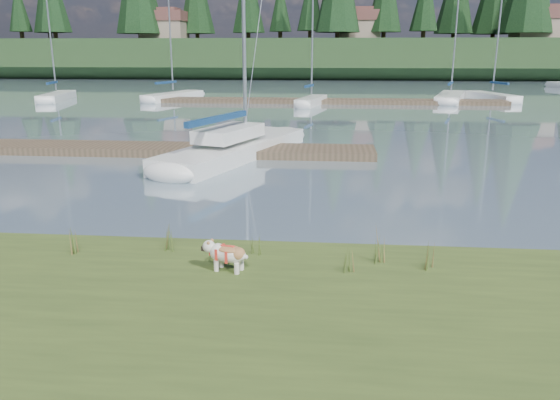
# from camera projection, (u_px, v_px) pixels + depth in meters

# --- Properties ---
(ground) EXTENTS (200.00, 200.00, 0.00)m
(ground) POSITION_uv_depth(u_px,v_px,m) (300.00, 103.00, 40.75)
(ground) COLOR gray
(ground) RESTS_ON ground
(bank) EXTENTS (60.00, 9.00, 0.35)m
(bank) POSITION_uv_depth(u_px,v_px,m) (119.00, 387.00, 6.15)
(bank) COLOR #415421
(bank) RESTS_ON ground
(ridge) EXTENTS (200.00, 20.00, 5.00)m
(ridge) POSITION_uv_depth(u_px,v_px,m) (316.00, 59.00, 81.36)
(ridge) COLOR #1B3118
(ridge) RESTS_ON ground
(bulldog) EXTENTS (0.81, 0.44, 0.47)m
(bulldog) POSITION_uv_depth(u_px,v_px,m) (227.00, 253.00, 8.87)
(bulldog) COLOR silver
(bulldog) RESTS_ON bank
(sailboat_main) EXTENTS (4.94, 9.57, 13.60)m
(sailboat_main) POSITION_uv_depth(u_px,v_px,m) (245.00, 143.00, 20.73)
(sailboat_main) COLOR white
(sailboat_main) RESTS_ON ground
(dock_near) EXTENTS (16.00, 2.00, 0.30)m
(dock_near) POSITION_uv_depth(u_px,v_px,m) (164.00, 149.00, 20.90)
(dock_near) COLOR #4C3D2C
(dock_near) RESTS_ON ground
(dock_far) EXTENTS (26.00, 2.20, 0.30)m
(dock_far) POSITION_uv_depth(u_px,v_px,m) (326.00, 101.00, 40.54)
(dock_far) COLOR #4C3D2C
(dock_far) RESTS_ON ground
(sailboat_bg_0) EXTENTS (2.80, 7.29, 10.47)m
(sailboat_bg_0) POSITION_uv_depth(u_px,v_px,m) (59.00, 95.00, 43.43)
(sailboat_bg_0) COLOR white
(sailboat_bg_0) RESTS_ON ground
(sailboat_bg_1) EXTENTS (3.80, 7.43, 11.06)m
(sailboat_bg_1) POSITION_uv_depth(u_px,v_px,m) (178.00, 95.00, 43.71)
(sailboat_bg_1) COLOR white
(sailboat_bg_1) RESTS_ON ground
(sailboat_bg_2) EXTENTS (2.33, 5.89, 8.94)m
(sailboat_bg_2) POSITION_uv_depth(u_px,v_px,m) (313.00, 100.00, 39.48)
(sailboat_bg_2) COLOR white
(sailboat_bg_2) RESTS_ON ground
(sailboat_bg_3) EXTENTS (4.02, 8.78, 12.64)m
(sailboat_bg_3) POSITION_uv_depth(u_px,v_px,m) (451.00, 96.00, 42.88)
(sailboat_bg_3) COLOR white
(sailboat_bg_3) RESTS_ON ground
(sailboat_bg_4) EXTENTS (3.13, 6.90, 10.15)m
(sailboat_bg_4) POSITION_uv_depth(u_px,v_px,m) (488.00, 96.00, 43.10)
(sailboat_bg_4) COLOR white
(sailboat_bg_4) RESTS_ON ground
(weed_0) EXTENTS (0.17, 0.14, 0.61)m
(weed_0) POSITION_uv_depth(u_px,v_px,m) (167.00, 236.00, 9.80)
(weed_0) COLOR #475B23
(weed_0) RESTS_ON bank
(weed_1) EXTENTS (0.17, 0.14, 0.44)m
(weed_1) POSITION_uv_depth(u_px,v_px,m) (256.00, 244.00, 9.62)
(weed_1) COLOR #475B23
(weed_1) RESTS_ON bank
(weed_2) EXTENTS (0.17, 0.14, 0.64)m
(weed_2) POSITION_uv_depth(u_px,v_px,m) (379.00, 247.00, 9.21)
(weed_2) COLOR #475B23
(weed_2) RESTS_ON bank
(weed_3) EXTENTS (0.17, 0.14, 0.49)m
(weed_3) POSITION_uv_depth(u_px,v_px,m) (71.00, 242.00, 9.62)
(weed_3) COLOR #475B23
(weed_3) RESTS_ON bank
(weed_4) EXTENTS (0.17, 0.14, 0.49)m
(weed_4) POSITION_uv_depth(u_px,v_px,m) (350.00, 259.00, 8.87)
(weed_4) COLOR #475B23
(weed_4) RESTS_ON bank
(weed_5) EXTENTS (0.17, 0.14, 0.49)m
(weed_5) POSITION_uv_depth(u_px,v_px,m) (429.00, 257.00, 8.94)
(weed_5) COLOR #475B23
(weed_5) RESTS_ON bank
(mud_lip) EXTENTS (60.00, 0.50, 0.14)m
(mud_lip) POSITION_uv_depth(u_px,v_px,m) (206.00, 255.00, 10.40)
(mud_lip) COLOR #33281C
(mud_lip) RESTS_ON ground
(house_0) EXTENTS (6.30, 5.30, 4.65)m
(house_0) POSITION_uv_depth(u_px,v_px,m) (164.00, 25.00, 79.14)
(house_0) COLOR gray
(house_0) RESTS_ON ridge
(house_1) EXTENTS (6.30, 5.30, 4.65)m
(house_1) POSITION_uv_depth(u_px,v_px,m) (358.00, 24.00, 77.63)
(house_1) COLOR gray
(house_1) RESTS_ON ridge
(house_2) EXTENTS (6.30, 5.30, 4.65)m
(house_2) POSITION_uv_depth(u_px,v_px,m) (538.00, 23.00, 73.60)
(house_2) COLOR gray
(house_2) RESTS_ON ridge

